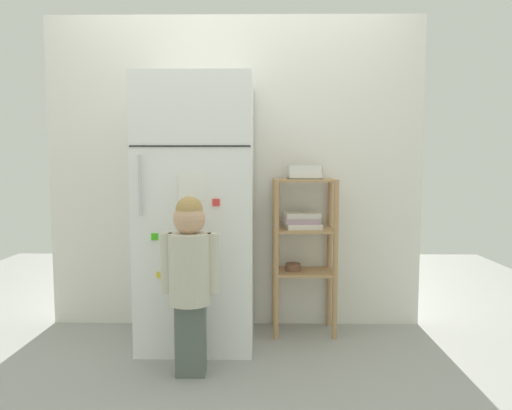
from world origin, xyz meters
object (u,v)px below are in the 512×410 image
at_px(child_standing, 190,268).
at_px(refrigerator, 198,213).
at_px(pantry_shelf_unit, 303,237).
at_px(fruit_bin, 304,173).

bearing_deg(child_standing, refrigerator, 92.57).
xyz_separation_m(child_standing, pantry_shelf_unit, (0.68, 0.67, 0.07)).
xyz_separation_m(pantry_shelf_unit, fruit_bin, (0.00, 0.02, 0.44)).
xyz_separation_m(refrigerator, fruit_bin, (0.70, 0.18, 0.25)).
relative_size(refrigerator, pantry_shelf_unit, 1.60).
bearing_deg(child_standing, fruit_bin, 45.14).
xyz_separation_m(refrigerator, pantry_shelf_unit, (0.70, 0.16, -0.19)).
bearing_deg(fruit_bin, child_standing, -134.86).
distance_m(child_standing, fruit_bin, 1.09).
bearing_deg(refrigerator, fruit_bin, 14.39).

